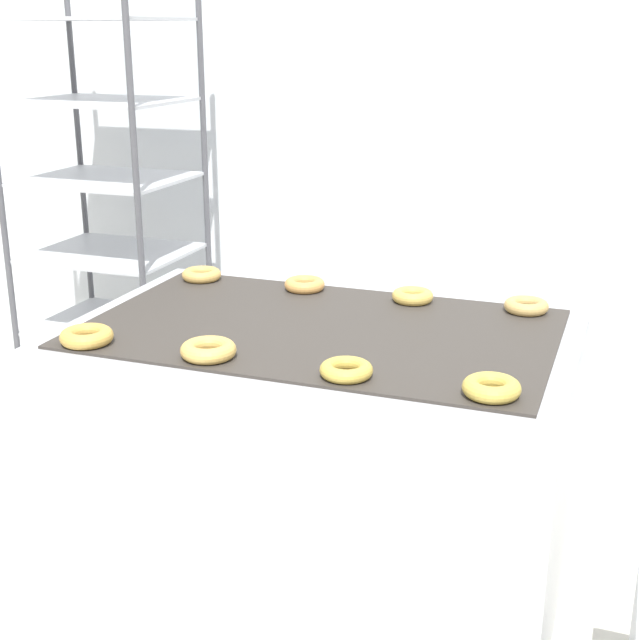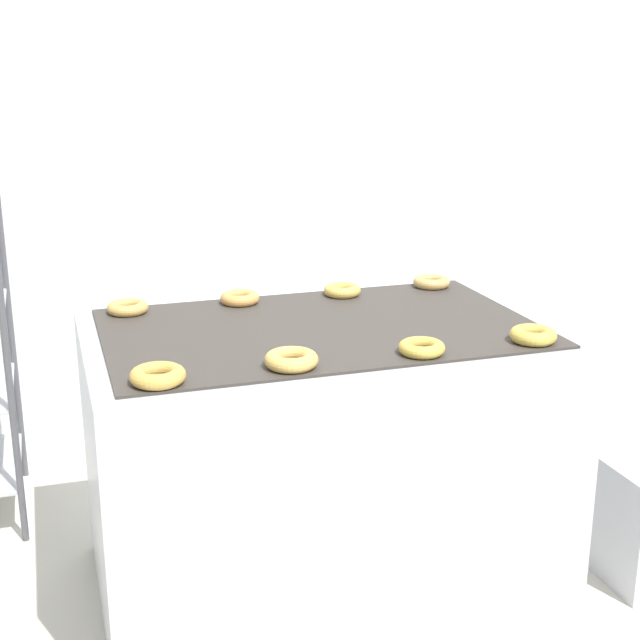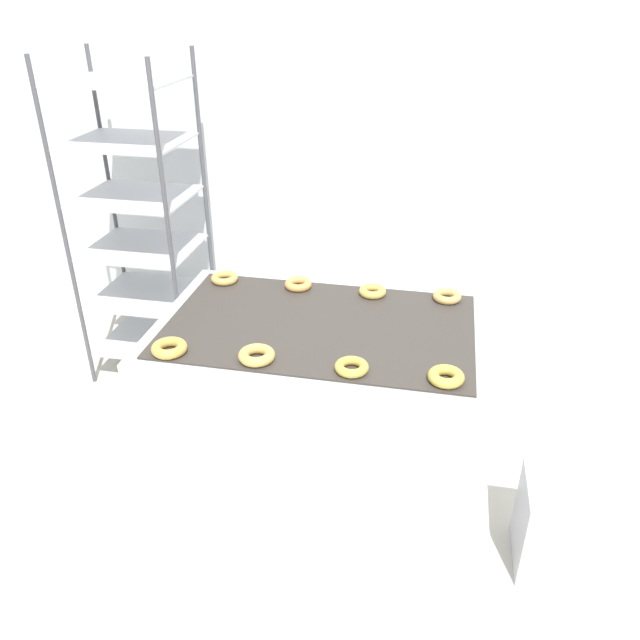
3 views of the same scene
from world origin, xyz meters
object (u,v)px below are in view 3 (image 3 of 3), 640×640
glaze_bin (567,528)px  donut_near_midleft (257,355)px  donut_near_midright (352,367)px  donut_far_midleft (298,284)px  donut_far_midright (372,291)px  donut_near_left (169,348)px  baking_rack_cart (139,223)px  donut_far_right (447,296)px  donut_far_left (225,278)px  fryer_machine (320,409)px  donut_near_right (446,377)px

glaze_bin → donut_near_midleft: (-1.24, -0.05, 0.69)m
donut_near_midright → donut_far_midleft: (-0.35, 0.65, 0.00)m
donut_far_midleft → donut_far_midright: (0.35, -0.01, 0.00)m
glaze_bin → donut_near_left: size_ratio=2.91×
donut_near_midright → baking_rack_cart: bearing=140.0°
baking_rack_cart → glaze_bin: (2.27, -1.11, -0.73)m
donut_near_left → donut_far_right: 1.23m
glaze_bin → donut_far_left: 1.83m
fryer_machine → donut_far_left: size_ratio=10.80×
donut_near_midright → donut_far_left: 0.96m
glaze_bin → donut_near_right: 0.88m
glaze_bin → donut_near_right: size_ratio=3.06×
donut_near_midleft → donut_far_right: (0.69, 0.65, -0.00)m
donut_near_left → donut_far_left: 0.65m
donut_near_left → donut_near_right: size_ratio=1.05×
donut_near_left → donut_near_right: same height
donut_near_right → donut_far_right: size_ratio=1.03×
baking_rack_cart → donut_far_right: size_ratio=14.41×
donut_far_left → donut_near_midright: bearing=-42.2°
donut_far_midright → donut_far_right: 0.33m
donut_near_left → donut_near_midleft: same height
donut_near_left → donut_near_midright: bearing=0.8°
donut_near_midright → donut_far_midright: size_ratio=1.02×
glaze_bin → donut_far_left: donut_far_left is taller
donut_near_midleft → donut_far_midleft: 0.64m
donut_near_left → donut_far_midleft: 0.75m
donut_far_right → glaze_bin: bearing=-47.2°
fryer_machine → donut_far_midright: size_ratio=11.11×
donut_near_midleft → fryer_machine: bearing=60.6°
baking_rack_cart → donut_near_left: 1.36m
fryer_machine → donut_far_left: bearing=148.7°
donut_near_left → donut_near_midleft: 0.34m
donut_far_left → fryer_machine: bearing=-31.3°
glaze_bin → donut_near_midright: 1.12m
donut_far_right → donut_far_midleft: bearing=-179.2°
donut_near_right → fryer_machine: bearing=148.4°
fryer_machine → donut_near_right: (0.52, -0.32, 0.46)m
baking_rack_cart → donut_near_midright: (1.39, -1.17, -0.04)m
baking_rack_cart → donut_far_midleft: baking_rack_cart is taller
donut_far_right → baking_rack_cart: bearing=163.4°
donut_near_right → donut_far_left: 1.23m
glaze_bin → donut_far_right: 1.07m
fryer_machine → donut_far_midleft: (-0.17, 0.32, 0.45)m
fryer_machine → donut_far_left: (-0.53, 0.32, 0.45)m
donut_far_right → fryer_machine: bearing=-147.0°
donut_near_midright → donut_far_right: (0.33, 0.66, 0.00)m
donut_far_left → donut_far_midleft: 0.36m
donut_near_midleft → donut_near_midright: donut_near_midleft is taller
donut_far_midright → donut_far_right: same height
donut_near_midleft → donut_far_left: 0.73m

